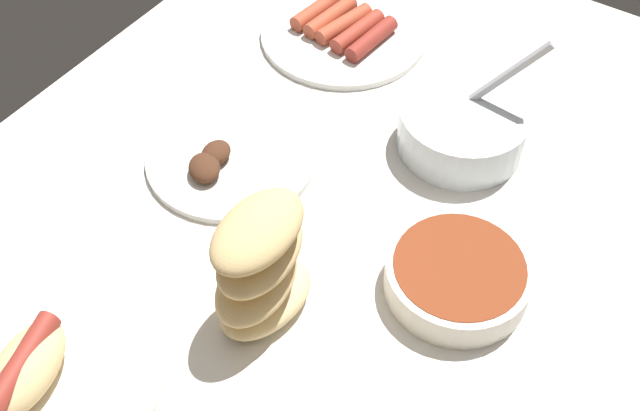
# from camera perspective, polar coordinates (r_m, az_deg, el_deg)

# --- Properties ---
(ground_plane) EXTENTS (1.20, 0.90, 0.03)m
(ground_plane) POSITION_cam_1_polar(r_m,az_deg,el_deg) (0.92, 0.26, -2.62)
(ground_plane) COLOR silver
(bowl_coleslaw) EXTENTS (0.16, 0.16, 0.15)m
(bowl_coleslaw) POSITION_cam_1_polar(r_m,az_deg,el_deg) (0.99, 10.29, 5.67)
(bowl_coleslaw) COLOR silver
(bowl_coleslaw) RESTS_ON ground_plane
(bread_stack) EXTENTS (0.13, 0.09, 0.14)m
(bread_stack) POSITION_cam_1_polar(r_m,az_deg,el_deg) (0.79, -4.41, -4.42)
(bread_stack) COLOR #E5C689
(bread_stack) RESTS_ON ground_plane
(plate_hotdog_assembled) EXTENTS (0.26, 0.26, 0.06)m
(plate_hotdog_assembled) POSITION_cam_1_polar(r_m,az_deg,el_deg) (0.84, -20.40, -11.58)
(plate_hotdog_assembled) COLOR white
(plate_hotdog_assembled) RESTS_ON ground_plane
(plate_grilled_meat) EXTENTS (0.21, 0.21, 0.03)m
(plate_grilled_meat) POSITION_cam_1_polar(r_m,az_deg,el_deg) (0.98, -6.63, 3.52)
(plate_grilled_meat) COLOR white
(plate_grilled_meat) RESTS_ON ground_plane
(plate_sausages) EXTENTS (0.24, 0.24, 0.03)m
(plate_sausages) POSITION_cam_1_polar(r_m,az_deg,el_deg) (1.16, 1.73, 12.54)
(plate_sausages) COLOR white
(plate_sausages) RESTS_ON ground_plane
(bowl_chili) EXTENTS (0.16, 0.16, 0.04)m
(bowl_chili) POSITION_cam_1_polar(r_m,az_deg,el_deg) (0.85, 9.94, -4.99)
(bowl_chili) COLOR white
(bowl_chili) RESTS_ON ground_plane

